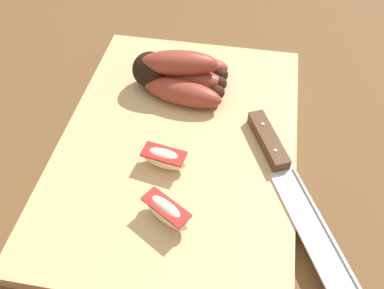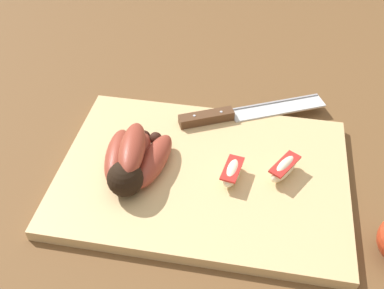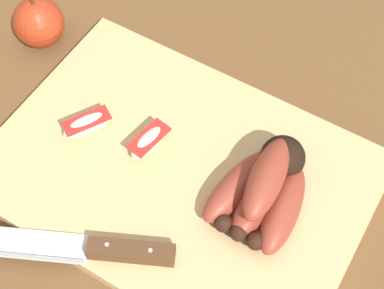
% 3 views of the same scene
% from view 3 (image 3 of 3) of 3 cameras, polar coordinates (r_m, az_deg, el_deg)
% --- Properties ---
extents(ground_plane, '(6.00, 6.00, 0.00)m').
position_cam_3_polar(ground_plane, '(0.75, -1.74, -2.30)').
color(ground_plane, brown).
extents(cutting_board, '(0.46, 0.33, 0.02)m').
position_cam_3_polar(cutting_board, '(0.74, -1.36, -2.82)').
color(cutting_board, tan).
rests_on(cutting_board, ground_plane).
extents(banana_bunch, '(0.12, 0.15, 0.07)m').
position_cam_3_polar(banana_bunch, '(0.69, 7.17, -4.02)').
color(banana_bunch, black).
rests_on(banana_bunch, cutting_board).
extents(chefs_knife, '(0.27, 0.15, 0.02)m').
position_cam_3_polar(chefs_knife, '(0.69, -9.96, -9.94)').
color(chefs_knife, silver).
rests_on(chefs_knife, cutting_board).
extents(apple_wedge_near, '(0.05, 0.07, 0.03)m').
position_cam_3_polar(apple_wedge_near, '(0.76, -10.10, 1.88)').
color(apple_wedge_near, '#F4E5C1').
rests_on(apple_wedge_near, cutting_board).
extents(apple_wedge_middle, '(0.03, 0.06, 0.03)m').
position_cam_3_polar(apple_wedge_middle, '(0.73, -4.28, 0.15)').
color(apple_wedge_middle, '#F4E5C1').
rests_on(apple_wedge_middle, cutting_board).
extents(whole_apple, '(0.07, 0.07, 0.09)m').
position_cam_3_polar(whole_apple, '(0.89, -14.66, 11.40)').
color(whole_apple, '#AD3319').
rests_on(whole_apple, ground_plane).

